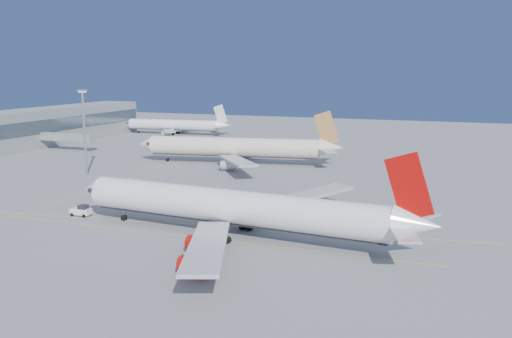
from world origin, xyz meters
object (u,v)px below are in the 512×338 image
at_px(pushback_tug, 81,211).
at_px(airliner_virgin, 238,208).
at_px(airliner_third, 176,125).
at_px(light_mast, 84,125).
at_px(airliner_etihad, 238,147).

bearing_deg(pushback_tug, airliner_virgin, -5.63).
xyz_separation_m(airliner_third, light_mast, (26.09, -103.15, 10.50)).
distance_m(airliner_etihad, pushback_tug, 75.44).
distance_m(pushback_tug, light_mast, 52.00).
xyz_separation_m(pushback_tug, light_mast, (-29.35, 40.63, 13.86)).
height_order(airliner_etihad, light_mast, light_mast).
distance_m(airliner_virgin, airliner_third, 173.28).
bearing_deg(pushback_tug, light_mast, 123.77).
distance_m(airliner_third, light_mast, 106.92).
distance_m(airliner_third, pushback_tug, 154.13).
bearing_deg(airliner_virgin, airliner_etihad, 117.45).
xyz_separation_m(airliner_virgin, airliner_third, (-93.13, 146.12, -1.06)).
relative_size(airliner_virgin, light_mast, 2.94).
xyz_separation_m(airliner_etihad, pushback_tug, (-5.72, -75.09, -4.43)).
bearing_deg(light_mast, airliner_third, 104.20).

